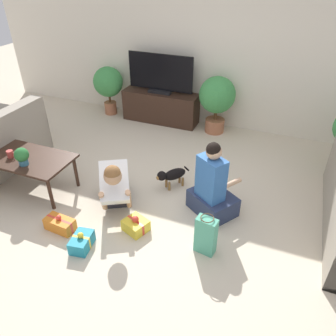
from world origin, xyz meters
name	(u,v)px	position (x,y,z in m)	size (l,w,h in m)	color
ground_plane	(145,208)	(0.00, 0.00, 0.00)	(16.00, 16.00, 0.00)	beige
wall_back	(211,49)	(0.00, 2.63, 1.30)	(8.40, 0.06, 2.60)	silver
coffee_table	(30,161)	(-1.50, -0.17, 0.42)	(1.06, 0.62, 0.47)	#382319
tv_console	(161,107)	(-0.79, 2.36, 0.27)	(1.36, 0.40, 0.55)	#382319
tv	(160,76)	(-0.79, 2.36, 0.84)	(1.17, 0.20, 0.67)	black
potted_plant_back_right	(217,98)	(0.24, 2.31, 0.61)	(0.60, 0.60, 0.96)	#A36042
potted_plant_back_left	(108,84)	(-1.82, 2.31, 0.59)	(0.55, 0.55, 0.89)	#A36042
person_kneeling	(115,185)	(-0.32, -0.10, 0.33)	(0.64, 0.80, 0.76)	#23232D
person_sitting	(212,189)	(0.75, 0.24, 0.33)	(0.65, 0.63, 0.95)	#283351
dog	(172,175)	(0.14, 0.51, 0.20)	(0.33, 0.39, 0.29)	black
gift_box_a	(60,224)	(-0.72, -0.69, 0.08)	(0.35, 0.19, 0.20)	orange
gift_box_b	(136,225)	(0.07, -0.38, 0.07)	(0.31, 0.30, 0.20)	yellow
gift_box_c	(82,242)	(-0.34, -0.82, 0.08)	(0.23, 0.31, 0.20)	teal
gift_bag_a	(206,235)	(0.87, -0.39, 0.22)	(0.23, 0.16, 0.46)	#4CA384
mug	(10,154)	(-1.72, -0.24, 0.52)	(0.12, 0.08, 0.09)	#B23D38
tabletop_plant	(22,156)	(-1.44, -0.32, 0.59)	(0.17, 0.17, 0.22)	#336B84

